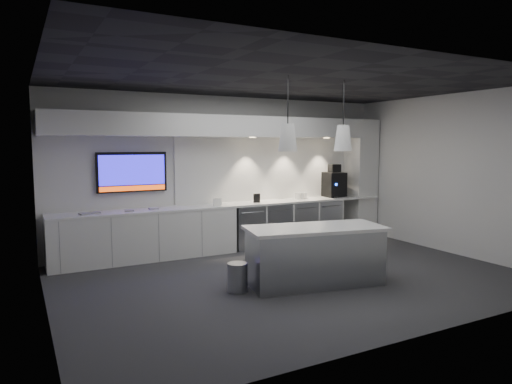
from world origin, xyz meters
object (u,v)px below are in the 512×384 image
wall_tv (132,172)px  coffee_machine (334,184)px  bin (237,277)px  island (315,255)px

wall_tv → coffee_machine: (4.35, -0.25, -0.36)m
wall_tv → coffee_machine: bearing=-3.2°
bin → coffee_machine: bearing=34.4°
island → coffee_machine: 3.63m
bin → coffee_machine: size_ratio=0.56×
coffee_machine → island: bearing=-124.8°
coffee_machine → bin: bearing=-138.4°
island → coffee_machine: coffee_machine is taller
wall_tv → island: size_ratio=0.58×
bin → island: bearing=-10.8°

